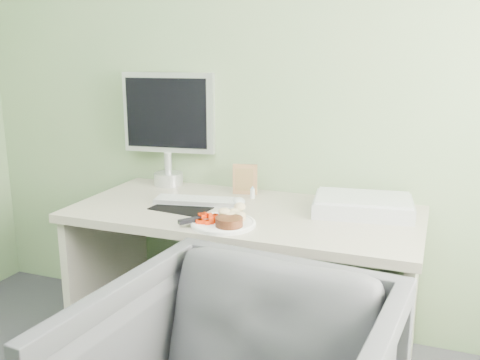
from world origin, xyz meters
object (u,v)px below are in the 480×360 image
at_px(plate, 223,224).
at_px(monitor, 169,122).
at_px(scanner, 363,206).
at_px(desk, 244,247).

distance_m(plate, monitor, 0.85).
bearing_deg(scanner, monitor, 162.99).
bearing_deg(scanner, desk, -172.51).
distance_m(desk, scanner, 0.58).
bearing_deg(plate, monitor, 134.51).
xyz_separation_m(desk, scanner, (0.52, 0.14, 0.22)).
bearing_deg(monitor, desk, -37.64).
xyz_separation_m(plate, scanner, (0.53, 0.38, 0.03)).
relative_size(plate, monitor, 0.46).
bearing_deg(monitor, scanner, -17.03).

